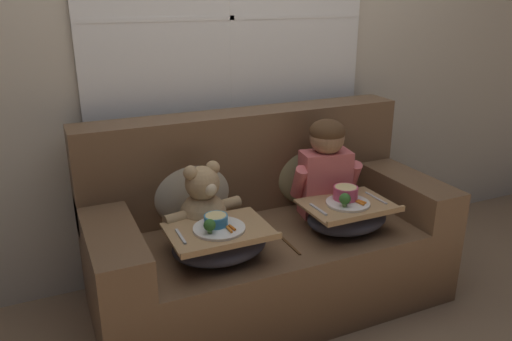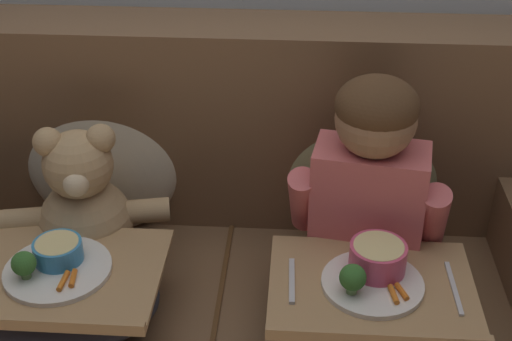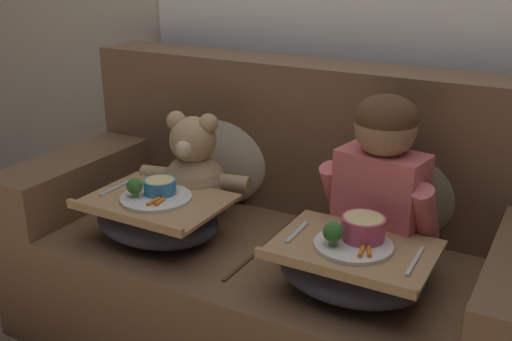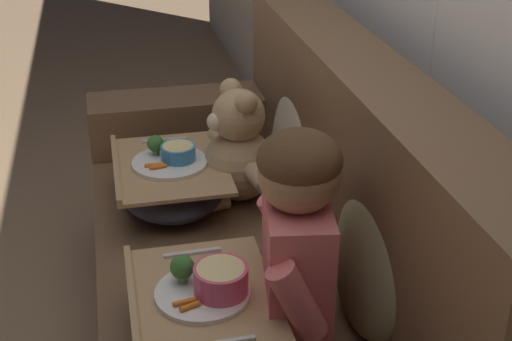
{
  "view_description": "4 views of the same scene",
  "coord_description": "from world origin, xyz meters",
  "px_view_note": "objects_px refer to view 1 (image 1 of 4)",
  "views": [
    {
      "loc": [
        -1.02,
        -2.07,
        1.57
      ],
      "look_at": [
        -0.06,
        0.04,
        0.74
      ],
      "focal_mm": 35.0,
      "sensor_mm": 36.0,
      "label": 1
    },
    {
      "loc": [
        0.17,
        -1.37,
        1.56
      ],
      "look_at": [
        0.07,
        0.13,
        0.66
      ],
      "focal_mm": 50.0,
      "sensor_mm": 36.0,
      "label": 2
    },
    {
      "loc": [
        0.83,
        -1.6,
        1.34
      ],
      "look_at": [
        -0.08,
        0.02,
        0.65
      ],
      "focal_mm": 42.0,
      "sensor_mm": 36.0,
      "label": 3
    },
    {
      "loc": [
        1.65,
        -0.34,
        1.55
      ],
      "look_at": [
        0.09,
        -0.0,
        0.74
      ],
      "focal_mm": 50.0,
      "sensor_mm": 36.0,
      "label": 4
    }
  ],
  "objects_px": {
    "couch": "(264,236)",
    "lap_tray_child": "(347,215)",
    "lap_tray_teddy": "(219,242)",
    "throw_pillow_behind_child": "(307,168)",
    "teddy_bear": "(204,207)",
    "child_figure": "(326,163)",
    "throw_pillow_behind_teddy": "(191,186)"
  },
  "relations": [
    {
      "from": "throw_pillow_behind_teddy",
      "to": "teddy_bear",
      "type": "xyz_separation_m",
      "value": [
        0.0,
        -0.2,
        -0.03
      ]
    },
    {
      "from": "couch",
      "to": "throw_pillow_behind_child",
      "type": "distance_m",
      "value": 0.47
    },
    {
      "from": "lap_tray_teddy",
      "to": "couch",
      "type": "bearing_deg",
      "value": 36.41
    },
    {
      "from": "teddy_bear",
      "to": "lap_tray_child",
      "type": "bearing_deg",
      "value": -17.32
    },
    {
      "from": "throw_pillow_behind_child",
      "to": "child_figure",
      "type": "bearing_deg",
      "value": -90.04
    },
    {
      "from": "lap_tray_teddy",
      "to": "teddy_bear",
      "type": "bearing_deg",
      "value": 89.54
    },
    {
      "from": "lap_tray_child",
      "to": "lap_tray_teddy",
      "type": "distance_m",
      "value": 0.68
    },
    {
      "from": "throw_pillow_behind_teddy",
      "to": "teddy_bear",
      "type": "relative_size",
      "value": 1.07
    },
    {
      "from": "couch",
      "to": "throw_pillow_behind_teddy",
      "type": "distance_m",
      "value": 0.47
    },
    {
      "from": "child_figure",
      "to": "teddy_bear",
      "type": "distance_m",
      "value": 0.69
    },
    {
      "from": "couch",
      "to": "teddy_bear",
      "type": "xyz_separation_m",
      "value": [
        -0.34,
        -0.04,
        0.24
      ]
    },
    {
      "from": "couch",
      "to": "lap_tray_child",
      "type": "height_order",
      "value": "couch"
    },
    {
      "from": "teddy_bear",
      "to": "throw_pillow_behind_teddy",
      "type": "bearing_deg",
      "value": 90.32
    },
    {
      "from": "lap_tray_child",
      "to": "throw_pillow_behind_child",
      "type": "bearing_deg",
      "value": 90.02
    },
    {
      "from": "couch",
      "to": "throw_pillow_behind_child",
      "type": "relative_size",
      "value": 4.19
    },
    {
      "from": "couch",
      "to": "throw_pillow_behind_child",
      "type": "xyz_separation_m",
      "value": [
        0.34,
        0.16,
        0.28
      ]
    },
    {
      "from": "teddy_bear",
      "to": "couch",
      "type": "bearing_deg",
      "value": 6.43
    },
    {
      "from": "throw_pillow_behind_child",
      "to": "teddy_bear",
      "type": "relative_size",
      "value": 1.04
    },
    {
      "from": "throw_pillow_behind_child",
      "to": "child_figure",
      "type": "height_order",
      "value": "child_figure"
    },
    {
      "from": "throw_pillow_behind_teddy",
      "to": "lap_tray_child",
      "type": "bearing_deg",
      "value": -31.14
    },
    {
      "from": "throw_pillow_behind_child",
      "to": "couch",
      "type": "bearing_deg",
      "value": -154.68
    },
    {
      "from": "throw_pillow_behind_child",
      "to": "teddy_bear",
      "type": "bearing_deg",
      "value": -163.66
    },
    {
      "from": "teddy_bear",
      "to": "lap_tray_child",
      "type": "distance_m",
      "value": 0.72
    },
    {
      "from": "throw_pillow_behind_child",
      "to": "lap_tray_child",
      "type": "bearing_deg",
      "value": -89.98
    },
    {
      "from": "throw_pillow_behind_teddy",
      "to": "lap_tray_child",
      "type": "distance_m",
      "value": 0.81
    },
    {
      "from": "throw_pillow_behind_child",
      "to": "throw_pillow_behind_teddy",
      "type": "xyz_separation_m",
      "value": [
        -0.68,
        0.0,
        0.0
      ]
    },
    {
      "from": "couch",
      "to": "lap_tray_child",
      "type": "bearing_deg",
      "value": -36.31
    },
    {
      "from": "throw_pillow_behind_teddy",
      "to": "child_figure",
      "type": "bearing_deg",
      "value": -15.99
    },
    {
      "from": "teddy_bear",
      "to": "lap_tray_child",
      "type": "height_order",
      "value": "teddy_bear"
    },
    {
      "from": "child_figure",
      "to": "throw_pillow_behind_teddy",
      "type": "bearing_deg",
      "value": 164.01
    },
    {
      "from": "throw_pillow_behind_child",
      "to": "teddy_bear",
      "type": "xyz_separation_m",
      "value": [
        -0.68,
        -0.2,
        -0.03
      ]
    },
    {
      "from": "throw_pillow_behind_child",
      "to": "lap_tray_teddy",
      "type": "bearing_deg",
      "value": -148.8
    }
  ]
}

